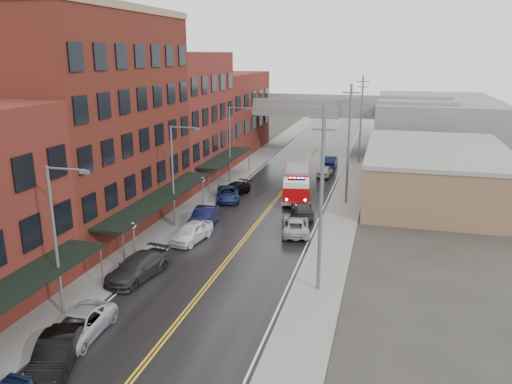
# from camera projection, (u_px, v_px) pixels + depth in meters

# --- Properties ---
(road) EXTENTS (11.00, 160.00, 0.02)m
(road) POSITION_uv_depth(u_px,v_px,m) (266.00, 213.00, 48.08)
(road) COLOR black
(road) RESTS_ON ground
(sidewalk_left) EXTENTS (3.00, 160.00, 0.15)m
(sidewalk_left) POSITION_uv_depth(u_px,v_px,m) (195.00, 206.00, 49.87)
(sidewalk_left) COLOR slate
(sidewalk_left) RESTS_ON ground
(sidewalk_right) EXTENTS (3.00, 160.00, 0.15)m
(sidewalk_right) POSITION_uv_depth(u_px,v_px,m) (342.00, 218.00, 46.25)
(sidewalk_right) COLOR slate
(sidewalk_right) RESTS_ON ground
(curb_left) EXTENTS (0.30, 160.00, 0.15)m
(curb_left) POSITION_uv_depth(u_px,v_px,m) (210.00, 208.00, 49.46)
(curb_left) COLOR gray
(curb_left) RESTS_ON ground
(curb_right) EXTENTS (0.30, 160.00, 0.15)m
(curb_right) POSITION_uv_depth(u_px,v_px,m) (324.00, 217.00, 46.66)
(curb_right) COLOR gray
(curb_right) RESTS_ON ground
(brick_building_b) EXTENTS (9.00, 20.00, 18.00)m
(brick_building_b) POSITION_uv_depth(u_px,v_px,m) (95.00, 125.00, 42.45)
(brick_building_b) COLOR #4F1C15
(brick_building_b) RESTS_ON ground
(brick_building_c) EXTENTS (9.00, 15.00, 15.00)m
(brick_building_c) POSITION_uv_depth(u_px,v_px,m) (178.00, 118.00, 59.14)
(brick_building_c) COLOR maroon
(brick_building_c) RESTS_ON ground
(brick_building_far) EXTENTS (9.00, 20.00, 12.00)m
(brick_building_far) POSITION_uv_depth(u_px,v_px,m) (225.00, 114.00, 75.83)
(brick_building_far) COLOR maroon
(brick_building_far) RESTS_ON ground
(tan_building) EXTENTS (14.00, 22.00, 5.00)m
(tan_building) POSITION_uv_depth(u_px,v_px,m) (435.00, 174.00, 52.75)
(tan_building) COLOR brown
(tan_building) RESTS_ON ground
(right_far_block) EXTENTS (18.00, 30.00, 8.00)m
(right_far_block) POSITION_uv_depth(u_px,v_px,m) (435.00, 124.00, 79.77)
(right_far_block) COLOR slate
(right_far_block) RESTS_ON ground
(awning_1) EXTENTS (2.60, 18.00, 3.09)m
(awning_1) POSITION_uv_depth(u_px,v_px,m) (161.00, 197.00, 42.62)
(awning_1) COLOR black
(awning_1) RESTS_ON ground
(awning_2) EXTENTS (2.60, 13.00, 3.09)m
(awning_2) POSITION_uv_depth(u_px,v_px,m) (226.00, 157.00, 58.91)
(awning_2) COLOR black
(awning_2) RESTS_ON ground
(globe_lamp_1) EXTENTS (0.44, 0.44, 3.12)m
(globe_lamp_1) POSITION_uv_depth(u_px,v_px,m) (134.00, 233.00, 36.02)
(globe_lamp_1) COLOR #59595B
(globe_lamp_1) RESTS_ON ground
(globe_lamp_2) EXTENTS (0.44, 0.44, 3.12)m
(globe_lamp_2) POSITION_uv_depth(u_px,v_px,m) (203.00, 185.00, 49.05)
(globe_lamp_2) COLOR #59595B
(globe_lamp_2) RESTS_ON ground
(street_lamp_0) EXTENTS (2.64, 0.22, 9.00)m
(street_lamp_0) POSITION_uv_depth(u_px,v_px,m) (58.00, 233.00, 27.84)
(street_lamp_0) COLOR #59595B
(street_lamp_0) RESTS_ON ground
(street_lamp_1) EXTENTS (2.64, 0.22, 9.00)m
(street_lamp_1) POSITION_uv_depth(u_px,v_px,m) (175.00, 170.00, 42.73)
(street_lamp_1) COLOR #59595B
(street_lamp_1) RESTS_ON ground
(street_lamp_2) EXTENTS (2.64, 0.22, 9.00)m
(street_lamp_2) POSITION_uv_depth(u_px,v_px,m) (232.00, 140.00, 57.62)
(street_lamp_2) COLOR #59595B
(street_lamp_2) RESTS_ON ground
(utility_pole_0) EXTENTS (1.80, 0.24, 12.00)m
(utility_pole_0) POSITION_uv_depth(u_px,v_px,m) (321.00, 198.00, 30.64)
(utility_pole_0) COLOR #59595B
(utility_pole_0) RESTS_ON ground
(utility_pole_1) EXTENTS (1.80, 0.24, 12.00)m
(utility_pole_1) POSITION_uv_depth(u_px,v_px,m) (349.00, 143.00, 49.26)
(utility_pole_1) COLOR #59595B
(utility_pole_1) RESTS_ON ground
(utility_pole_2) EXTENTS (1.80, 0.24, 12.00)m
(utility_pole_2) POSITION_uv_depth(u_px,v_px,m) (361.00, 118.00, 67.87)
(utility_pole_2) COLOR #59595B
(utility_pole_2) RESTS_ON ground
(overpass) EXTENTS (40.00, 10.00, 7.50)m
(overpass) POSITION_uv_depth(u_px,v_px,m) (316.00, 113.00, 76.26)
(overpass) COLOR slate
(overpass) RESTS_ON ground
(fire_truck) EXTENTS (4.43, 8.78, 3.09)m
(fire_truck) POSITION_uv_depth(u_px,v_px,m) (297.00, 183.00, 52.69)
(fire_truck) COLOR #A2070A
(fire_truck) RESTS_ON ground
(parked_car_left_1) EXTENTS (3.13, 5.06, 1.58)m
(parked_car_left_1) POSITION_uv_depth(u_px,v_px,m) (56.00, 354.00, 24.19)
(parked_car_left_1) COLOR black
(parked_car_left_1) RESTS_ON ground
(parked_car_left_2) EXTENTS (2.58, 5.17, 1.41)m
(parked_car_left_2) POSITION_uv_depth(u_px,v_px,m) (79.00, 326.00, 26.83)
(parked_car_left_2) COLOR #B0B2B8
(parked_car_left_2) RESTS_ON ground
(parked_car_left_3) EXTENTS (3.08, 5.73, 1.58)m
(parked_car_left_3) POSITION_uv_depth(u_px,v_px,m) (138.00, 267.00, 34.00)
(parked_car_left_3) COLOR #292A2C
(parked_car_left_3) RESTS_ON ground
(parked_car_left_4) EXTENTS (2.63, 4.89, 1.58)m
(parked_car_left_4) POSITION_uv_depth(u_px,v_px,m) (191.00, 232.00, 40.69)
(parked_car_left_4) COLOR white
(parked_car_left_4) RESTS_ON ground
(parked_car_left_5) EXTENTS (2.00, 5.06, 1.64)m
(parked_car_left_5) POSITION_uv_depth(u_px,v_px,m) (204.00, 217.00, 44.23)
(parked_car_left_5) COLOR black
(parked_car_left_5) RESTS_ON ground
(parked_car_left_6) EXTENTS (3.72, 5.51, 1.40)m
(parked_car_left_6) POSITION_uv_depth(u_px,v_px,m) (228.00, 194.00, 52.08)
(parked_car_left_6) COLOR navy
(parked_car_left_6) RESTS_ON ground
(parked_car_left_7) EXTENTS (3.26, 4.96, 1.34)m
(parked_car_left_7) POSITION_uv_depth(u_px,v_px,m) (234.00, 189.00, 53.91)
(parked_car_left_7) COLOR black
(parked_car_left_7) RESTS_ON ground
(parked_car_right_0) EXTENTS (3.25, 5.36, 1.39)m
(parked_car_right_0) POSITION_uv_depth(u_px,v_px,m) (295.00, 226.00, 42.44)
(parked_car_right_0) COLOR #A0A3A7
(parked_car_right_0) RESTS_ON ground
(parked_car_right_1) EXTENTS (3.12, 5.09, 1.38)m
(parked_car_right_1) POSITION_uv_depth(u_px,v_px,m) (302.00, 210.00, 46.82)
(parked_car_right_1) COLOR #29292C
(parked_car_right_1) RESTS_ON ground
(parked_car_right_2) EXTENTS (1.87, 4.16, 1.39)m
(parked_car_right_2) POSITION_uv_depth(u_px,v_px,m) (325.00, 171.00, 62.07)
(parked_car_right_2) COLOR #B4B4B4
(parked_car_right_2) RESTS_ON ground
(parked_car_right_3) EXTENTS (1.79, 4.92, 1.61)m
(parked_car_right_3) POSITION_uv_depth(u_px,v_px,m) (330.00, 162.00, 67.04)
(parked_car_right_3) COLOR black
(parked_car_right_3) RESTS_ON ground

